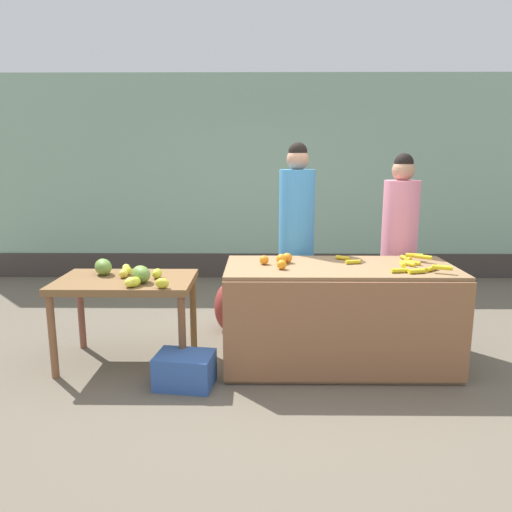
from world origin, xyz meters
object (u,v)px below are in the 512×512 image
produce_crate (185,370)px  produce_sack (229,307)px  vendor_woman_blue_shirt (296,241)px  vendor_woman_pink_shirt (399,247)px

produce_crate → produce_sack: 1.28m
vendor_woman_blue_shirt → produce_sack: vendor_woman_blue_shirt is taller
produce_crate → produce_sack: bearing=77.9°
produce_sack → produce_crate: bearing=-102.1°
produce_crate → produce_sack: produce_sack is taller
vendor_woman_pink_shirt → produce_crate: vendor_woman_pink_shirt is taller
vendor_woman_pink_shirt → produce_crate: (-1.93, -1.11, -0.77)m
vendor_woman_pink_shirt → produce_sack: 1.79m
vendor_woman_blue_shirt → produce_crate: 1.67m
produce_crate → produce_sack: size_ratio=0.88×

